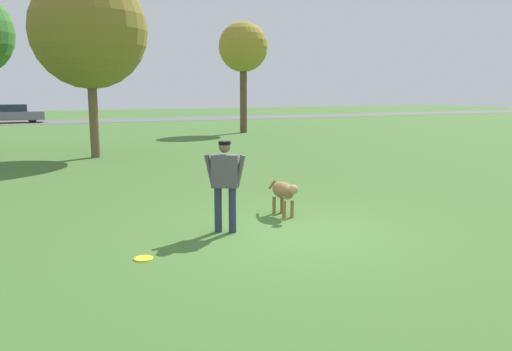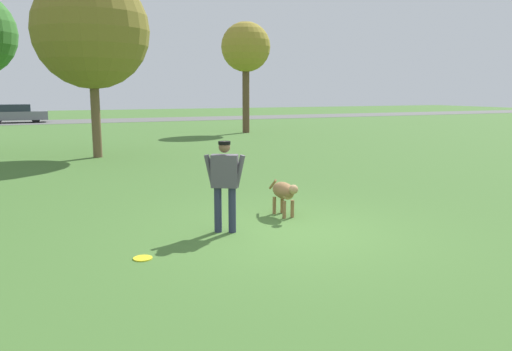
# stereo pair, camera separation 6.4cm
# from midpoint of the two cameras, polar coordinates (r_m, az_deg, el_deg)

# --- Properties ---
(ground_plane) EXTENTS (120.00, 120.00, 0.00)m
(ground_plane) POSITION_cam_midpoint_polar(r_m,az_deg,el_deg) (8.76, 3.99, -6.45)
(ground_plane) COLOR #426B2D
(far_road_strip) EXTENTS (120.00, 6.00, 0.01)m
(far_road_strip) POSITION_cam_midpoint_polar(r_m,az_deg,el_deg) (42.95, -18.48, 5.93)
(far_road_strip) COLOR #5B5B59
(far_road_strip) RESTS_ON ground_plane
(person) EXTENTS (0.67, 0.42, 1.59)m
(person) POSITION_cam_midpoint_polar(r_m,az_deg,el_deg) (8.54, -3.38, -0.38)
(person) COLOR #2D334C
(person) RESTS_ON ground_plane
(dog) EXTENTS (0.36, 1.05, 0.68)m
(dog) POSITION_cam_midpoint_polar(r_m,az_deg,el_deg) (9.73, 3.43, -1.89)
(dog) COLOR olive
(dog) RESTS_ON ground_plane
(frisbee) EXTENTS (0.28, 0.28, 0.02)m
(frisbee) POSITION_cam_midpoint_polar(r_m,az_deg,el_deg) (7.57, -12.58, -9.21)
(frisbee) COLOR yellow
(frisbee) RESTS_ON ground_plane
(tree_far_right) EXTENTS (2.82, 2.82, 6.32)m
(tree_far_right) POSITION_cam_midpoint_polar(r_m,az_deg,el_deg) (29.45, -1.11, 14.33)
(tree_far_right) COLOR brown
(tree_far_right) RESTS_ON ground_plane
(tree_mid_center) EXTENTS (4.09, 4.09, 6.58)m
(tree_mid_center) POSITION_cam_midpoint_polar(r_m,az_deg,el_deg) (19.34, -18.22, 15.39)
(tree_mid_center) COLOR brown
(tree_mid_center) RESTS_ON ground_plane
(parked_car_grey) EXTENTS (4.43, 1.73, 1.41)m
(parked_car_grey) POSITION_cam_midpoint_polar(r_m,az_deg,el_deg) (42.75, -25.70, 6.38)
(parked_car_grey) COLOR slate
(parked_car_grey) RESTS_ON ground_plane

